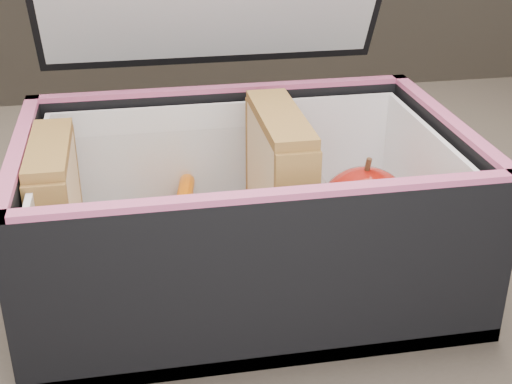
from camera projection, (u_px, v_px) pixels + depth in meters
kitchen_table at (233, 361)px, 0.57m from camera, size 1.20×0.80×0.75m
lunch_bag at (243, 198)px, 0.49m from camera, size 0.29×0.28×0.28m
plastic_tub at (172, 223)px, 0.48m from camera, size 0.19×0.14×0.08m
sandwich_left at (58, 214)px, 0.46m from camera, size 0.02×0.09×0.10m
sandwich_right at (279, 189)px, 0.48m from camera, size 0.03×0.10×0.11m
carrot_sticks at (176, 242)px, 0.49m from camera, size 0.05×0.15×0.03m
paper_napkin at (364, 250)px, 0.51m from camera, size 0.08×0.08×0.01m
red_apple at (365, 209)px, 0.50m from camera, size 0.08×0.08×0.07m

